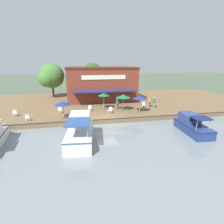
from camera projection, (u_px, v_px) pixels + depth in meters
ground_plane at (107, 124)px, 21.84m from camera, size 220.00×220.00×0.00m
quay_deck at (97, 103)px, 32.15m from camera, size 22.00×56.00×0.60m
quay_edge_fender at (107, 119)px, 21.76m from camera, size 0.20×50.40×0.10m
waterfront_restaurant at (101, 83)px, 33.70m from camera, size 10.58×12.66×6.13m
patio_umbrella_by_entrance at (140, 97)px, 24.66m from camera, size 2.13×2.13×2.44m
patio_umbrella_far_corner at (63, 103)px, 21.86m from camera, size 2.14×2.14×2.24m
patio_umbrella_mid_patio_right at (104, 95)px, 26.33m from camera, size 1.74×1.74×2.48m
patio_umbrella_near_quay_edge at (123, 96)px, 25.55m from camera, size 2.15×2.15×2.41m
cafe_chair_far_corner_seat at (90, 108)px, 25.52m from camera, size 0.55×0.55×0.85m
cafe_chair_facing_river at (27, 117)px, 21.14m from camera, size 0.58×0.58×0.85m
cafe_chair_beside_entrance at (15, 113)px, 23.07m from camera, size 0.54×0.54×0.85m
cafe_chair_back_row_seat at (144, 104)px, 27.71m from camera, size 0.47×0.47×0.85m
cafe_chair_mid_patio at (110, 110)px, 24.57m from camera, size 0.59×0.59×0.85m
cafe_chair_under_first_umbrella at (60, 110)px, 24.59m from camera, size 0.48×0.48×0.85m
person_at_quay_edge at (118, 102)px, 26.59m from camera, size 0.50×0.50×1.77m
person_near_entrance at (154, 101)px, 27.11m from camera, size 0.49×0.49×1.74m
person_mid_patio at (150, 100)px, 27.74m from camera, size 0.51×0.51×1.81m
motorboat_second_along at (190, 124)px, 19.47m from camera, size 5.81×2.27×2.07m
motorboat_far_downstream at (81, 131)px, 17.12m from camera, size 6.82×3.00×2.67m
mooring_post at (75, 117)px, 21.16m from camera, size 0.22×0.22×0.93m
tree_upstream_bank at (51, 77)px, 34.92m from camera, size 5.13×4.88×6.80m
tree_behind_restaurant at (92, 73)px, 38.03m from camera, size 4.45×4.24×6.91m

